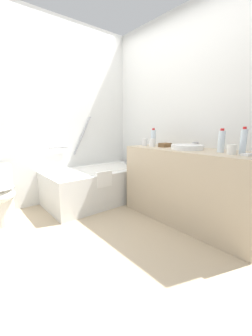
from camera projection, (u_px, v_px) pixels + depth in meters
The scene contains 15 objects.
ground_plane at pixel (88, 236), 2.09m from camera, with size 3.82×3.82×0.00m, color tan.
wall_back_tiled at pixel (39, 113), 2.79m from camera, with size 3.22×0.10×2.55m, color silver.
wall_right_mirror at pixel (182, 112), 2.74m from camera, with size 0.10×2.81×2.55m, color silver.
bathtub at pixel (97, 184), 3.03m from camera, with size 1.46×0.80×1.24m.
vanity_counter at pixel (191, 186), 2.36m from camera, with size 0.61×1.58×0.84m, color tan.
sink_basin at pixel (187, 147), 2.30m from camera, with size 0.35×0.35×0.05m, color white.
sink_faucet at pixel (197, 145), 2.42m from camera, with size 0.12×0.15×0.07m.
water_bottle_1 at pixel (153, 138), 2.69m from camera, with size 0.07×0.07×0.23m.
water_bottle_2 at pixel (221, 141), 2.02m from camera, with size 0.06×0.06×0.23m.
water_bottle_3 at pixel (243, 141), 1.87m from camera, with size 0.06×0.06×0.25m.
drinking_glass_0 at pixel (232, 150), 1.87m from camera, with size 0.08×0.08×0.09m, color white.
drinking_glass_1 at pixel (152, 143), 2.61m from camera, with size 0.07×0.07×0.10m, color white.
drinking_glass_2 at pixel (145, 142), 2.73m from camera, with size 0.07×0.07×0.10m, color white.
amenity_basket at pixel (165, 145), 2.55m from camera, with size 0.14×0.10×0.05m, color brown.
soap_dish at pixel (246, 155), 1.80m from camera, with size 0.09×0.06×0.02m, color white.
Camera 1 is at (-0.91, -1.72, 1.09)m, focal length 22.01 mm.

